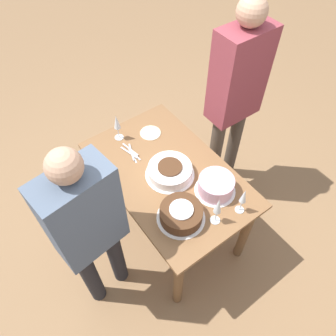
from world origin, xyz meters
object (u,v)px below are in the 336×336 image
at_px(wine_glass_near, 243,197).
at_px(wine_glass_far, 218,207).
at_px(cake_center_white, 170,170).
at_px(cake_back_decorated, 216,186).
at_px(wine_glass_extra, 117,123).
at_px(person_watching, 236,91).
at_px(cake_front_chocolate, 181,214).
at_px(person_cutting, 88,226).

bearing_deg(wine_glass_near, wine_glass_far, -101.30).
height_order(cake_center_white, cake_back_decorated, cake_back_decorated).
height_order(cake_center_white, wine_glass_extra, wine_glass_extra).
relative_size(wine_glass_far, person_watching, 0.14).
bearing_deg(person_watching, wine_glass_far, 42.06).
xyz_separation_m(cake_center_white, wine_glass_extra, (-0.52, -0.11, 0.11)).
bearing_deg(wine_glass_extra, person_watching, 66.23).
bearing_deg(cake_front_chocolate, cake_center_white, 154.25).
bearing_deg(person_watching, cake_center_white, 13.16).
height_order(cake_back_decorated, wine_glass_far, wine_glass_far).
bearing_deg(cake_center_white, wine_glass_far, 1.01).
xyz_separation_m(cake_front_chocolate, person_cutting, (-0.19, -0.53, 0.13)).
bearing_deg(person_cutting, cake_back_decorated, -18.17).
bearing_deg(wine_glass_far, person_cutting, -116.05).
distance_m(wine_glass_far, person_watching, 0.96).
xyz_separation_m(wine_glass_far, person_cutting, (-0.34, -0.69, 0.01)).
bearing_deg(wine_glass_far, cake_center_white, -178.99).
bearing_deg(wine_glass_near, cake_back_decorated, -172.18).
height_order(cake_center_white, wine_glass_near, wine_glass_near).
distance_m(cake_front_chocolate, cake_back_decorated, 0.32).
distance_m(cake_front_chocolate, wine_glass_far, 0.25).
distance_m(wine_glass_extra, person_cutting, 0.87).
distance_m(cake_back_decorated, person_cutting, 0.86).
bearing_deg(wine_glass_near, cake_front_chocolate, -117.39).
bearing_deg(cake_center_white, cake_front_chocolate, -25.75).
bearing_deg(person_watching, cake_front_chocolate, 29.61).
distance_m(cake_center_white, cake_back_decorated, 0.33).
distance_m(wine_glass_near, wine_glass_extra, 1.07).
distance_m(cake_center_white, wine_glass_near, 0.55).
distance_m(wine_glass_near, person_cutting, 0.95).
height_order(wine_glass_far, person_cutting, person_cutting).
relative_size(cake_center_white, person_cutting, 0.22).
bearing_deg(cake_front_chocolate, cake_back_decorated, 95.51).
xyz_separation_m(wine_glass_extra, person_watching, (0.36, 0.83, 0.14)).
bearing_deg(wine_glass_near, person_watching, 141.09).
height_order(cake_back_decorated, person_watching, person_watching).
relative_size(wine_glass_near, wine_glass_extra, 0.98).
relative_size(cake_back_decorated, wine_glass_near, 1.25).
xyz_separation_m(cake_center_white, person_watching, (-0.16, 0.72, 0.25)).
bearing_deg(wine_glass_near, cake_center_white, -159.52).
height_order(cake_front_chocolate, cake_back_decorated, cake_back_decorated).
relative_size(wine_glass_extra, person_watching, 0.13).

